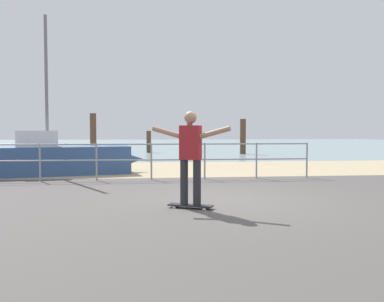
% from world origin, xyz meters
% --- Properties ---
extents(ground_plane, '(24.00, 10.00, 0.04)m').
position_xyz_m(ground_plane, '(0.00, -1.00, 0.00)').
color(ground_plane, '#514C49').
rests_on(ground_plane, ground).
extents(beach_strip, '(24.00, 6.00, 0.04)m').
position_xyz_m(beach_strip, '(0.00, 7.00, 0.00)').
color(beach_strip, tan).
rests_on(beach_strip, ground).
extents(sea_surface, '(72.00, 50.00, 0.04)m').
position_xyz_m(sea_surface, '(0.00, 35.00, 0.00)').
color(sea_surface, '#849EA3').
rests_on(sea_surface, ground).
extents(railing_fence, '(12.17, 0.05, 1.05)m').
position_xyz_m(railing_fence, '(-2.82, 3.60, 0.70)').
color(railing_fence, gray).
rests_on(railing_fence, ground).
extents(sailboat, '(5.06, 2.42, 4.96)m').
position_xyz_m(sailboat, '(-4.07, 5.36, 0.52)').
color(sailboat, '#335184').
rests_on(sailboat, ground).
extents(skateboard, '(0.81, 0.52, 0.08)m').
position_xyz_m(skateboard, '(-0.67, -0.77, 0.07)').
color(skateboard, black).
rests_on(skateboard, ground).
extents(skateboarder, '(1.35, 0.69, 1.65)m').
position_xyz_m(skateboarder, '(-0.67, -0.77, 1.02)').
color(skateboarder, '#26262B').
rests_on(skateboarder, skateboard).
extents(groyne_post_0, '(0.31, 0.31, 2.28)m').
position_xyz_m(groyne_post_0, '(-4.11, 13.06, 1.14)').
color(groyne_post_0, '#513826').
rests_on(groyne_post_0, ground).
extents(groyne_post_1, '(0.29, 0.29, 1.41)m').
position_xyz_m(groyne_post_1, '(-1.30, 18.30, 0.71)').
color(groyne_post_1, '#513826').
rests_on(groyne_post_1, ground).
extents(groyne_post_2, '(0.38, 0.38, 2.01)m').
position_xyz_m(groyne_post_2, '(1.50, 19.91, 1.00)').
color(groyne_post_2, '#513826').
rests_on(groyne_post_2, ground).
extents(groyne_post_3, '(0.35, 0.35, 2.12)m').
position_xyz_m(groyne_post_3, '(4.31, 16.08, 1.06)').
color(groyne_post_3, '#513826').
rests_on(groyne_post_3, ground).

